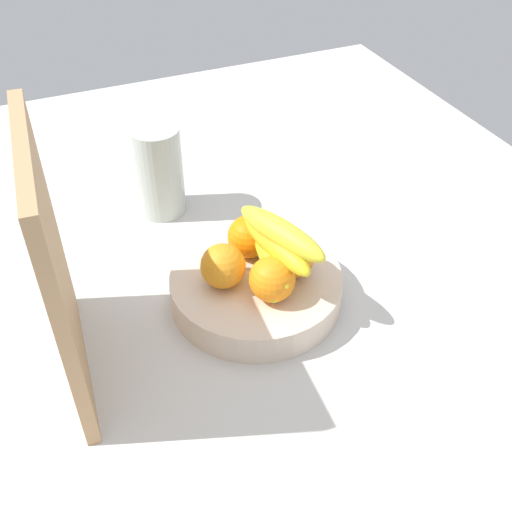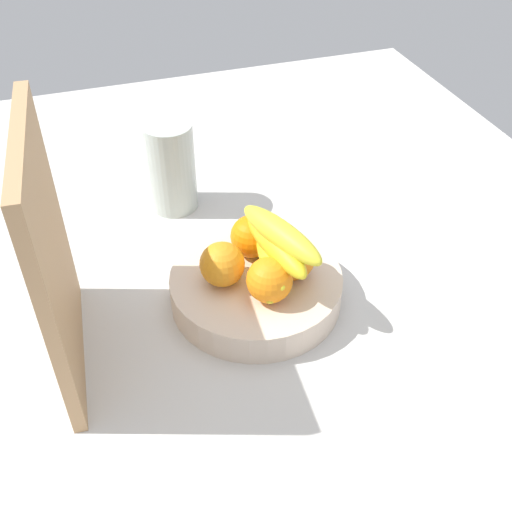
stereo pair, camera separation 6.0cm
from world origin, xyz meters
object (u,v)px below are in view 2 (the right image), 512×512
(cutting_board, at_px, (52,260))
(thermos_tumbler, at_px, (171,167))
(orange_front_left, at_px, (222,264))
(orange_back_left, at_px, (250,237))
(fruit_bowl, at_px, (256,288))
(orange_front_right, at_px, (269,280))
(banana_bunch, at_px, (277,249))
(orange_center, at_px, (293,258))

(cutting_board, xyz_separation_m, thermos_tumbler, (0.32, -0.22, -0.09))
(orange_front_left, height_order, orange_back_left, same)
(orange_front_left, bearing_deg, orange_back_left, -49.67)
(fruit_bowl, height_order, cutting_board, cutting_board)
(orange_front_right, height_order, orange_back_left, same)
(cutting_board, distance_m, thermos_tumbler, 0.40)
(orange_front_right, height_order, thermos_tumbler, thermos_tumbler)
(orange_back_left, height_order, cutting_board, cutting_board)
(orange_front_left, relative_size, orange_back_left, 1.00)
(fruit_bowl, relative_size, orange_front_right, 3.92)
(fruit_bowl, xyz_separation_m, banana_bunch, (-0.01, -0.03, 0.08))
(orange_front_left, xyz_separation_m, orange_back_left, (0.05, -0.06, 0.00))
(orange_center, distance_m, orange_back_left, 0.08)
(orange_back_left, xyz_separation_m, banana_bunch, (-0.06, -0.02, 0.02))
(fruit_bowl, bearing_deg, thermos_tumbler, 12.57)
(orange_center, bearing_deg, thermos_tumbler, 20.95)
(thermos_tumbler, bearing_deg, fruit_bowl, -167.43)
(orange_back_left, distance_m, banana_bunch, 0.07)
(orange_back_left, bearing_deg, cutting_board, 105.52)
(orange_front_right, distance_m, banana_bunch, 0.05)
(orange_back_left, height_order, banana_bunch, banana_bunch)
(orange_front_left, relative_size, banana_bunch, 0.36)
(orange_front_left, bearing_deg, thermos_tumbler, 2.77)
(banana_bunch, bearing_deg, orange_center, -103.87)
(orange_front_left, bearing_deg, banana_bunch, -99.49)
(orange_front_left, height_order, banana_bunch, banana_bunch)
(banana_bunch, relative_size, cutting_board, 0.53)
(banana_bunch, xyz_separation_m, cutting_board, (-0.02, 0.31, 0.08))
(orange_center, relative_size, cutting_board, 0.19)
(orange_front_left, distance_m, cutting_board, 0.25)
(cutting_board, bearing_deg, banana_bunch, -83.10)
(fruit_bowl, bearing_deg, orange_front_right, -176.04)
(orange_front_left, bearing_deg, orange_center, -100.46)
(orange_back_left, bearing_deg, banana_bunch, -160.39)
(orange_front_left, xyz_separation_m, orange_center, (-0.02, -0.11, 0.00))
(orange_front_left, height_order, orange_front_right, same)
(fruit_bowl, height_order, banana_bunch, banana_bunch)
(fruit_bowl, relative_size, banana_bunch, 1.43)
(orange_front_right, distance_m, orange_center, 0.06)
(orange_center, relative_size, orange_back_left, 1.00)
(fruit_bowl, bearing_deg, orange_front_left, 85.65)
(fruit_bowl, height_order, orange_back_left, orange_back_left)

